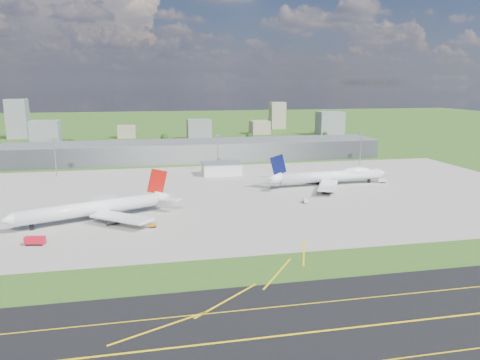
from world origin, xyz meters
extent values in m
plane|color=#35591B|center=(0.00, 150.00, 0.00)|extent=(1400.00, 1400.00, 0.00)
cube|color=black|center=(0.00, -110.00, 0.03)|extent=(1400.00, 60.00, 0.06)
cube|color=gray|center=(10.00, 40.00, 0.04)|extent=(360.00, 190.00, 0.08)
cube|color=slate|center=(0.00, 165.00, 7.50)|extent=(300.00, 42.00, 15.00)
cube|color=silver|center=(10.00, 100.00, 4.00)|extent=(26.00, 16.00, 8.00)
cylinder|color=gray|center=(-100.00, 115.00, 12.50)|extent=(0.70, 0.70, 25.00)
cube|color=gray|center=(-100.00, 115.00, 25.30)|extent=(3.50, 2.00, 1.20)
cylinder|color=gray|center=(10.00, 115.00, 12.50)|extent=(0.70, 0.70, 25.00)
cube|color=gray|center=(10.00, 115.00, 25.30)|extent=(3.50, 2.00, 1.20)
cylinder|color=gray|center=(120.00, 115.00, 12.50)|extent=(0.70, 0.70, 25.00)
cube|color=gray|center=(120.00, 115.00, 25.30)|extent=(3.50, 2.00, 1.20)
cylinder|color=white|center=(-67.00, 2.92, 5.98)|extent=(61.14, 29.05, 6.53)
cone|color=white|center=(-98.91, -9.56, 5.98)|extent=(7.44, 8.06, 6.53)
cone|color=white|center=(-33.56, 15.99, 6.85)|extent=(10.48, 9.25, 6.53)
cube|color=maroon|center=(-69.02, 2.13, 3.96)|extent=(49.16, 21.33, 1.41)
cube|color=white|center=(-52.74, -8.16, 4.03)|extent=(28.20, 25.31, 0.98)
cube|color=white|center=(-64.03, 20.73, 4.03)|extent=(13.93, 29.43, 0.98)
cube|color=#9D0E08|center=(-36.09, 15.00, 14.69)|extent=(10.29, 4.45, 13.14)
cylinder|color=#38383D|center=(-56.70, -5.32, 1.96)|extent=(6.84, 5.42, 3.48)
cylinder|color=#38383D|center=(-65.01, 15.96, 1.96)|extent=(6.84, 5.42, 3.48)
cube|color=black|center=(-59.14, 0.73, 1.36)|extent=(2.10, 1.85, 2.72)
cube|color=black|center=(-62.70, 9.85, 1.36)|extent=(2.10, 1.85, 2.72)
cube|color=black|center=(-90.30, -6.19, 1.36)|extent=(2.10, 1.85, 2.72)
cylinder|color=white|center=(69.89, 51.75, 5.82)|extent=(65.94, 10.87, 6.57)
cone|color=white|center=(105.28, 54.09, 5.82)|extent=(5.71, 6.90, 6.57)
cone|color=white|center=(32.90, 49.32, 6.67)|extent=(8.88, 7.11, 6.57)
cube|color=navy|center=(72.00, 51.89, 3.79)|extent=(53.89, 6.22, 1.38)
ellipsoid|color=white|center=(86.92, 52.88, 7.79)|extent=(21.39, 7.93, 5.91)
cube|color=white|center=(59.35, 67.17, 3.92)|extent=(24.34, 29.86, 0.95)
cube|color=white|center=(61.46, 35.09, 3.92)|extent=(21.61, 30.71, 0.95)
cube|color=#080E3D|center=(35.55, 49.49, 14.40)|extent=(10.56, 1.22, 12.79)
cylinder|color=#38383D|center=(63.77, 60.90, 1.91)|extent=(6.03, 3.76, 3.39)
cylinder|color=#38383D|center=(56.97, 71.07, 1.91)|extent=(6.03, 3.76, 3.39)
cylinder|color=#38383D|center=(65.02, 41.88, 1.91)|extent=(6.03, 3.76, 3.39)
cylinder|color=#38383D|center=(59.62, 30.92, 1.91)|extent=(6.03, 3.76, 3.39)
cube|color=black|center=(63.23, 56.09, 1.32)|extent=(1.77, 1.38, 2.65)
cube|color=black|center=(63.86, 46.58, 1.32)|extent=(1.77, 1.38, 2.65)
cube|color=black|center=(96.30, 53.49, 1.32)|extent=(1.77, 1.38, 2.65)
cube|color=red|center=(-84.91, -26.32, 1.94)|extent=(7.91, 4.06, 3.02)
cube|color=black|center=(-84.91, -26.32, 0.43)|extent=(6.82, 4.01, 0.70)
cube|color=#C56A0B|center=(-39.51, -12.99, 1.06)|extent=(3.41, 2.33, 1.25)
cube|color=black|center=(-39.51, -12.99, 0.43)|extent=(2.96, 2.33, 0.70)
cube|color=silver|center=(40.16, 14.15, 1.42)|extent=(2.62, 4.74, 1.98)
cube|color=black|center=(40.16, 14.15, 0.43)|extent=(2.62, 4.09, 0.70)
cube|color=silver|center=(104.65, 52.22, 1.55)|extent=(5.23, 2.80, 2.24)
cube|color=black|center=(104.65, 52.22, 0.43)|extent=(4.49, 2.85, 0.70)
cube|color=slate|center=(-140.00, 300.00, 12.00)|extent=(28.00, 22.00, 24.00)
cube|color=gray|center=(-60.00, 340.00, 7.00)|extent=(20.00, 18.00, 14.00)
cube|color=slate|center=(20.00, 310.00, 11.00)|extent=(26.00, 20.00, 22.00)
cube|color=gray|center=(100.00, 350.00, 8.00)|extent=(22.00, 24.00, 16.00)
cube|color=slate|center=(180.00, 320.00, 14.00)|extent=(30.00, 22.00, 28.00)
cube|color=slate|center=(-180.00, 360.00, 22.00)|extent=(22.00, 20.00, 44.00)
cube|color=gray|center=(140.00, 410.00, 18.00)|extent=(20.00, 18.00, 36.00)
cylinder|color=#382314|center=(-110.00, 265.00, 1.50)|extent=(0.70, 0.70, 3.00)
sphere|color=black|center=(-110.00, 265.00, 4.88)|extent=(6.75, 6.75, 6.75)
cylinder|color=#382314|center=(-20.00, 280.00, 1.80)|extent=(0.70, 0.70, 3.60)
sphere|color=black|center=(-20.00, 280.00, 5.85)|extent=(8.10, 8.10, 8.10)
cylinder|color=#382314|center=(70.00, 275.00, 1.70)|extent=(0.70, 0.70, 3.40)
sphere|color=black|center=(70.00, 275.00, 5.53)|extent=(7.65, 7.65, 7.65)
cylinder|color=#382314|center=(160.00, 285.00, 1.40)|extent=(0.70, 0.70, 2.80)
sphere|color=black|center=(160.00, 285.00, 4.55)|extent=(6.30, 6.30, 6.30)
camera|label=1|loc=(-42.14, -211.92, 61.98)|focal=35.00mm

